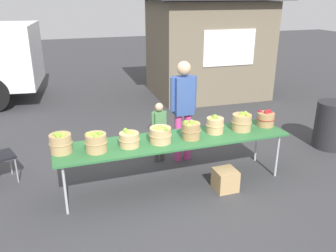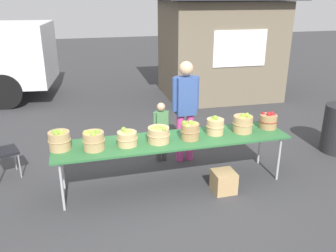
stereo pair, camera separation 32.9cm
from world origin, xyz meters
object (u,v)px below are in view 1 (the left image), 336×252
apple_basket_green_1 (96,142)px  apple_basket_red_0 (266,119)px  apple_basket_green_6 (242,122)px  apple_basket_green_2 (129,139)px  apple_basket_green_5 (215,124)px  vendor_adult (183,104)px  market_table (174,141)px  apple_basket_green_3 (160,134)px  child_customer (159,128)px  apple_basket_green_0 (61,143)px  trash_barrel (332,125)px  produce_crate (225,180)px  apple_basket_green_4 (191,130)px

apple_basket_green_1 → apple_basket_red_0: bearing=2.6°
apple_basket_green_6 → apple_basket_red_0: 0.48m
apple_basket_green_2 → apple_basket_green_5: (1.37, 0.08, 0.02)m
apple_basket_green_1 → apple_basket_green_2: apple_basket_green_1 is taller
vendor_adult → market_table: bearing=60.4°
market_table → vendor_adult: bearing=60.5°
apple_basket_green_2 → apple_basket_red_0: (2.29, 0.10, 0.01)m
market_table → apple_basket_green_1: bearing=-176.8°
market_table → apple_basket_green_2: 0.71m
apple_basket_green_1 → apple_basket_red_0: apple_basket_green_1 is taller
apple_basket_green_3 → apple_basket_green_6: bearing=2.2°
child_customer → apple_basket_green_0: bearing=20.4°
apple_basket_green_2 → vendor_adult: size_ratio=0.17×
apple_basket_green_6 → trash_barrel: 2.26m
market_table → apple_basket_green_6: size_ratio=10.98×
vendor_adult → produce_crate: size_ratio=5.44×
market_table → apple_basket_green_2: bearing=-176.8°
apple_basket_green_0 → apple_basket_green_1: bearing=-15.1°
apple_basket_green_1 → vendor_adult: 1.80m
trash_barrel → child_customer: bearing=172.0°
apple_basket_red_0 → apple_basket_green_6: bearing=-173.5°
apple_basket_green_3 → apple_basket_red_0: (1.83, 0.11, -0.00)m
apple_basket_green_5 → vendor_adult: 0.78m
apple_basket_green_1 → apple_basket_green_3: apple_basket_green_1 is taller
apple_basket_green_2 → apple_basket_green_4: bearing=-1.1°
apple_basket_green_6 → vendor_adult: 1.04m
apple_basket_green_1 → apple_basket_green_6: (2.29, 0.07, 0.00)m
apple_basket_green_5 → vendor_adult: vendor_adult is taller
apple_basket_green_6 → child_customer: bearing=143.1°
apple_basket_green_0 → apple_basket_green_1: size_ratio=1.01×
apple_basket_green_2 → apple_basket_green_5: apple_basket_green_5 is taller
market_table → trash_barrel: bearing=6.4°
apple_basket_green_0 → apple_basket_green_3: bearing=-4.4°
apple_basket_green_4 → apple_basket_red_0: bearing=4.8°
vendor_adult → trash_barrel: bearing=172.1°
apple_basket_green_3 → vendor_adult: bearing=50.6°
apple_basket_green_5 → apple_basket_green_2: bearing=-176.7°
apple_basket_green_2 → apple_basket_green_5: bearing=3.3°
apple_basket_green_4 → apple_basket_green_6: apple_basket_green_6 is taller
apple_basket_green_0 → apple_basket_green_6: bearing=-1.1°
apple_basket_red_0 → trash_barrel: 1.79m
apple_basket_green_6 → apple_basket_red_0: bearing=6.5°
apple_basket_green_1 → vendor_adult: vendor_adult is taller
apple_basket_green_4 → trash_barrel: bearing=8.0°
apple_basket_green_1 → vendor_adult: (1.59, 0.83, 0.14)m
apple_basket_green_4 → vendor_adult: 0.85m
child_customer → trash_barrel: 3.32m
trash_barrel → apple_basket_green_1: bearing=-174.4°
apple_basket_green_1 → child_customer: size_ratio=0.29×
apple_basket_green_6 → vendor_adult: bearing=132.5°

